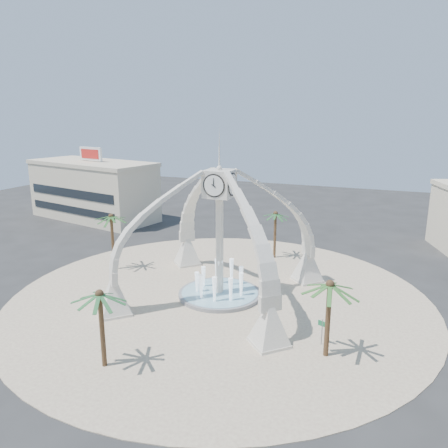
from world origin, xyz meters
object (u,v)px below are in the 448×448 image
at_px(fountain, 220,293).
at_px(palm_east, 330,285).
at_px(palm_north, 276,214).
at_px(clock_tower, 220,232).
at_px(palm_south, 99,295).
at_px(street_sign, 322,327).
at_px(palm_west, 111,217).

relative_size(fountain, palm_east, 1.26).
distance_m(palm_east, palm_north, 22.40).
bearing_deg(clock_tower, palm_south, -101.24).
bearing_deg(palm_north, street_sign, -64.37).
bearing_deg(street_sign, palm_west, -176.33).
bearing_deg(clock_tower, palm_north, 82.41).
height_order(clock_tower, street_sign, clock_tower).
xyz_separation_m(palm_west, street_sign, (24.79, -7.99, -4.59)).
height_order(palm_east, palm_west, palm_west).
xyz_separation_m(fountain, street_sign, (10.79, -5.60, 1.25)).
height_order(clock_tower, palm_east, clock_tower).
xyz_separation_m(palm_east, palm_south, (-14.19, -7.20, -0.15)).
distance_m(fountain, palm_south, 15.38).
xyz_separation_m(clock_tower, palm_west, (-14.00, 2.39, -0.37)).
bearing_deg(palm_west, palm_south, -56.09).
bearing_deg(street_sign, palm_south, -126.10).
height_order(palm_north, palm_south, palm_north).
bearing_deg(palm_north, fountain, -97.59).
relative_size(fountain, street_sign, 3.73).
distance_m(clock_tower, street_sign, 13.13).
relative_size(clock_tower, palm_south, 2.91).
xyz_separation_m(fountain, palm_west, (-14.00, 2.39, 5.83)).
xyz_separation_m(clock_tower, palm_south, (-2.83, -14.23, -1.09)).
bearing_deg(street_sign, clock_tower, 174.08).
height_order(fountain, palm_east, palm_east).
bearing_deg(fountain, street_sign, -27.45).
distance_m(palm_west, street_sign, 26.44).
bearing_deg(fountain, palm_west, 170.33).
height_order(clock_tower, palm_south, clock_tower).
distance_m(palm_west, palm_north, 19.13).
relative_size(palm_south, street_sign, 2.87).
distance_m(palm_north, street_sign, 21.24).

